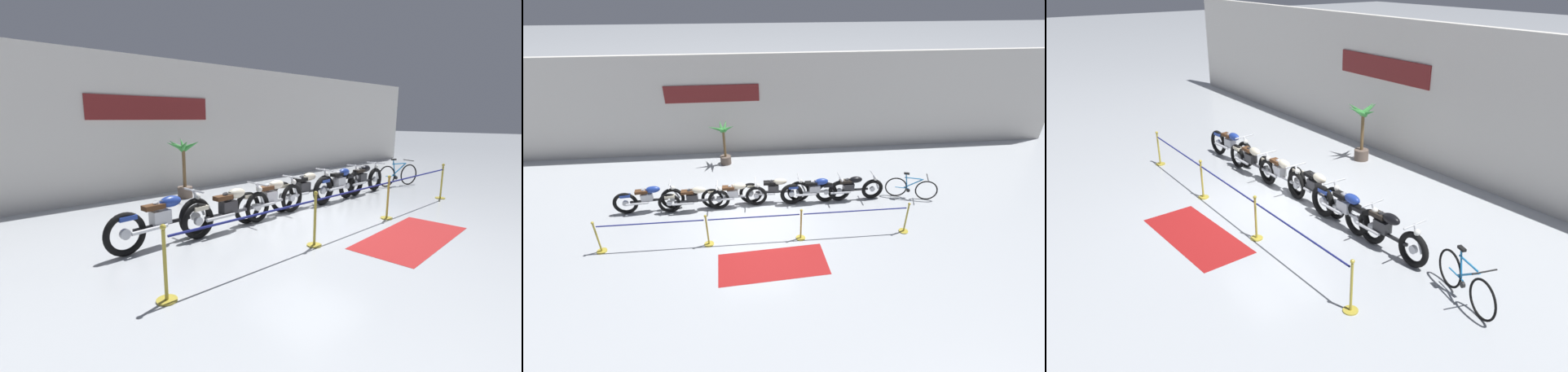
{
  "view_description": "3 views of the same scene",
  "coord_description": "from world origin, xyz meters",
  "views": [
    {
      "loc": [
        -6.33,
        -5.31,
        2.36
      ],
      "look_at": [
        -1.35,
        0.2,
        0.92
      ],
      "focal_mm": 24.0,
      "sensor_mm": 36.0,
      "label": 1
    },
    {
      "loc": [
        -0.03,
        -9.47,
        6.69
      ],
      "look_at": [
        0.97,
        0.16,
        0.95
      ],
      "focal_mm": 24.0,
      "sensor_mm": 36.0,
      "label": 2
    },
    {
      "loc": [
        9.99,
        -6.28,
        5.56
      ],
      "look_at": [
        0.39,
        0.7,
        0.43
      ],
      "focal_mm": 35.0,
      "sensor_mm": 36.0,
      "label": 3
    }
  ],
  "objects": [
    {
      "name": "potted_palm_left_of_row",
      "position": [
        -1.11,
        3.88,
        0.98
      ],
      "size": [
        1.08,
        1.17,
        1.86
      ],
      "color": "brown",
      "rests_on": "ground"
    },
    {
      "name": "back_wall",
      "position": [
        -0.01,
        5.12,
        2.1
      ],
      "size": [
        28.0,
        0.29,
        4.2
      ],
      "color": "silver",
      "rests_on": "ground"
    },
    {
      "name": "stanchion_far_left",
      "position": [
        -1.31,
        -1.36,
        0.72
      ],
      "size": [
        9.02,
        0.28,
        1.05
      ],
      "color": "gold",
      "rests_on": "ground"
    },
    {
      "name": "motorcycle_cream_3",
      "position": [
        0.72,
        0.71,
        0.49
      ],
      "size": [
        2.44,
        0.62,
        0.97
      ],
      "color": "black",
      "rests_on": "ground"
    },
    {
      "name": "bicycle",
      "position": [
        5.49,
        0.49,
        0.4
      ],
      "size": [
        1.69,
        0.69,
        0.98
      ],
      "color": "black",
      "rests_on": "ground"
    },
    {
      "name": "stanchion_mid_right",
      "position": [
        1.31,
        -1.36,
        0.36
      ],
      "size": [
        0.28,
        0.28,
        1.05
      ],
      "color": "gold",
      "rests_on": "ground"
    },
    {
      "name": "stanchion_far_right",
      "position": [
        4.52,
        -1.36,
        0.36
      ],
      "size": [
        0.28,
        0.28,
        1.05
      ],
      "color": "gold",
      "rests_on": "ground"
    },
    {
      "name": "motorcycle_blue_4",
      "position": [
        2.11,
        0.55,
        0.48
      ],
      "size": [
        2.46,
        0.62,
        0.97
      ],
      "color": "black",
      "rests_on": "ground"
    },
    {
      "name": "motorcycle_cream_2",
      "position": [
        -0.66,
        0.58,
        0.47
      ],
      "size": [
        2.21,
        0.62,
        0.94
      ],
      "color": "black",
      "rests_on": "ground"
    },
    {
      "name": "motorcycle_cream_1",
      "position": [
        -1.98,
        0.46,
        0.47
      ],
      "size": [
        2.34,
        0.62,
        0.94
      ],
      "color": "black",
      "rests_on": "ground"
    },
    {
      "name": "motorcycle_blue_0",
      "position": [
        -3.46,
        0.6,
        0.49
      ],
      "size": [
        2.28,
        0.62,
        0.97
      ],
      "color": "black",
      "rests_on": "ground"
    },
    {
      "name": "stanchion_mid_left",
      "position": [
        -1.4,
        -1.36,
        0.36
      ],
      "size": [
        0.28,
        0.28,
        1.05
      ],
      "color": "gold",
      "rests_on": "ground"
    },
    {
      "name": "floor_banner",
      "position": [
        0.4,
        -2.38,
        0.0
      ],
      "size": [
        3.03,
        1.43,
        0.01
      ],
      "primitive_type": "cube",
      "rotation": [
        0.0,
        0.0,
        0.06
      ],
      "color": "maroon",
      "rests_on": "ground"
    },
    {
      "name": "motorcycle_black_5",
      "position": [
        3.31,
        0.58,
        0.47
      ],
      "size": [
        2.41,
        0.62,
        0.96
      ],
      "color": "black",
      "rests_on": "ground"
    },
    {
      "name": "ground_plane",
      "position": [
        0.0,
        0.0,
        0.0
      ],
      "size": [
        120.0,
        120.0,
        0.0
      ],
      "primitive_type": "plane",
      "color": "#B2B7BC"
    }
  ]
}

